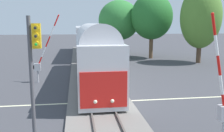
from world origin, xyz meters
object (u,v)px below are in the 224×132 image
(commuter_train, at_px, (88,44))
(oak_far_right, at_px, (152,17))
(traffic_signal_median, at_px, (34,64))
(elm_centre_background, at_px, (119,20))
(maple_right_background, at_px, (201,17))
(crossing_gate_far, at_px, (40,61))
(crossing_gate_near, at_px, (224,103))

(commuter_train, bearing_deg, oak_far_right, 27.74)
(traffic_signal_median, distance_m, elm_centre_background, 32.81)
(maple_right_background, bearing_deg, elm_centre_background, 136.86)
(crossing_gate_far, xyz_separation_m, traffic_signal_median, (1.70, -13.40, 1.86))
(traffic_signal_median, bearing_deg, elm_centre_background, 74.18)
(crossing_gate_far, bearing_deg, crossing_gate_near, -53.76)
(crossing_gate_near, bearing_deg, traffic_signal_median, 178.16)
(crossing_gate_near, relative_size, traffic_signal_median, 1.03)
(traffic_signal_median, bearing_deg, oak_far_right, 64.23)
(commuter_train, relative_size, oak_far_right, 4.04)
(commuter_train, distance_m, traffic_signal_median, 22.70)
(oak_far_right, distance_m, maple_right_background, 7.57)
(traffic_signal_median, height_order, maple_right_background, maple_right_background)
(elm_centre_background, bearing_deg, crossing_gate_near, -91.08)
(crossing_gate_near, height_order, oak_far_right, oak_far_right)
(oak_far_right, relative_size, elm_centre_background, 1.08)
(crossing_gate_near, relative_size, oak_far_right, 0.59)
(elm_centre_background, bearing_deg, oak_far_right, -39.38)
(crossing_gate_far, xyz_separation_m, maple_right_background, (20.38, 8.95, 4.33))
(crossing_gate_far, relative_size, elm_centre_background, 0.68)
(crossing_gate_far, distance_m, elm_centre_background, 21.35)
(commuter_train, bearing_deg, traffic_signal_median, -98.20)
(crossing_gate_near, xyz_separation_m, traffic_signal_median, (-8.33, 0.27, 1.96))
(crossing_gate_near, xyz_separation_m, elm_centre_background, (0.60, 31.77, 4.06))
(crossing_gate_near, bearing_deg, crossing_gate_far, 126.24)
(crossing_gate_far, distance_m, traffic_signal_median, 13.64)
(crossing_gate_far, xyz_separation_m, oak_far_right, (15.12, 14.40, 4.50))
(commuter_train, relative_size, traffic_signal_median, 7.03)
(commuter_train, relative_size, maple_right_background, 3.81)
(elm_centre_background, bearing_deg, crossing_gate_far, -120.41)
(oak_far_right, xyz_separation_m, maple_right_background, (5.26, -5.45, -0.16))
(commuter_train, xyz_separation_m, crossing_gate_far, (-4.93, -9.04, -0.78))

